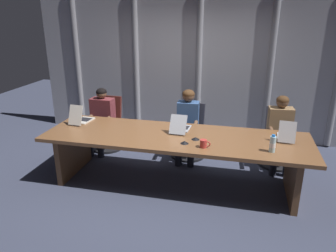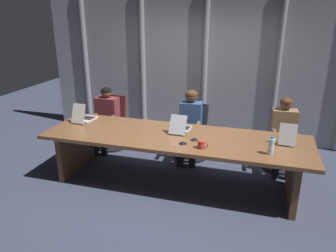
{
  "view_description": "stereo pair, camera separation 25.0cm",
  "coord_description": "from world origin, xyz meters",
  "px_view_note": "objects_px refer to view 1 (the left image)",
  "views": [
    {
      "loc": [
        0.86,
        -4.1,
        2.39
      ],
      "look_at": [
        -0.13,
        0.09,
        0.85
      ],
      "focal_mm": 34.29,
      "sensor_mm": 36.0,
      "label": 1
    },
    {
      "loc": [
        1.1,
        -4.03,
        2.39
      ],
      "look_at": [
        -0.13,
        0.09,
        0.85
      ],
      "focal_mm": 34.29,
      "sensor_mm": 36.0,
      "label": 2
    }
  ],
  "objects_px": {
    "person_center": "(280,129)",
    "office_chair_left_end": "(107,129)",
    "person_left_mid": "(187,121)",
    "laptop_left_mid": "(181,127)",
    "office_chair_left_mid": "(189,137)",
    "conference_mic_left_side": "(184,142)",
    "coffee_mug_near": "(204,144)",
    "office_chair_center": "(278,144)",
    "conference_mic_middle": "(195,138)",
    "person_left_end": "(101,116)",
    "laptop_center": "(286,135)",
    "laptop_left_end": "(81,119)",
    "water_bottle_primary": "(273,144)"
  },
  "relations": [
    {
      "from": "laptop_left_mid",
      "to": "person_left_mid",
      "type": "relative_size",
      "value": 0.38
    },
    {
      "from": "person_left_end",
      "to": "person_left_mid",
      "type": "distance_m",
      "value": 1.55
    },
    {
      "from": "office_chair_left_end",
      "to": "conference_mic_left_side",
      "type": "bearing_deg",
      "value": 55.72
    },
    {
      "from": "person_left_mid",
      "to": "laptop_left_mid",
      "type": "bearing_deg",
      "value": -1.75
    },
    {
      "from": "office_chair_left_mid",
      "to": "person_left_end",
      "type": "distance_m",
      "value": 1.6
    },
    {
      "from": "laptop_left_mid",
      "to": "person_left_end",
      "type": "relative_size",
      "value": 0.4
    },
    {
      "from": "office_chair_left_mid",
      "to": "conference_mic_left_side",
      "type": "bearing_deg",
      "value": 15.08
    },
    {
      "from": "person_center",
      "to": "office_chair_left_end",
      "type": "bearing_deg",
      "value": -97.88
    },
    {
      "from": "laptop_left_end",
      "to": "person_left_end",
      "type": "xyz_separation_m",
      "value": [
        0.02,
        0.66,
        -0.17
      ]
    },
    {
      "from": "laptop_center",
      "to": "coffee_mug_near",
      "type": "relative_size",
      "value": 3.01
    },
    {
      "from": "laptop_left_mid",
      "to": "conference_mic_left_side",
      "type": "xyz_separation_m",
      "value": [
        0.14,
        -0.47,
        -0.04
      ]
    },
    {
      "from": "office_chair_left_end",
      "to": "conference_mic_middle",
      "type": "relative_size",
      "value": 8.51
    },
    {
      "from": "water_bottle_primary",
      "to": "conference_mic_middle",
      "type": "height_order",
      "value": "water_bottle_primary"
    },
    {
      "from": "person_left_end",
      "to": "conference_mic_left_side",
      "type": "distance_m",
      "value": 2.05
    },
    {
      "from": "coffee_mug_near",
      "to": "conference_mic_left_side",
      "type": "xyz_separation_m",
      "value": [
        -0.26,
        0.07,
        -0.03
      ]
    },
    {
      "from": "office_chair_left_mid",
      "to": "person_center",
      "type": "xyz_separation_m",
      "value": [
        1.47,
        -0.15,
        0.32
      ]
    },
    {
      "from": "person_left_end",
      "to": "conference_mic_middle",
      "type": "bearing_deg",
      "value": 63.85
    },
    {
      "from": "person_left_mid",
      "to": "water_bottle_primary",
      "type": "relative_size",
      "value": 5.28
    },
    {
      "from": "office_chair_left_mid",
      "to": "coffee_mug_near",
      "type": "bearing_deg",
      "value": 25.3
    },
    {
      "from": "coffee_mug_near",
      "to": "conference_mic_left_side",
      "type": "height_order",
      "value": "coffee_mug_near"
    },
    {
      "from": "person_left_mid",
      "to": "coffee_mug_near",
      "type": "height_order",
      "value": "person_left_mid"
    },
    {
      "from": "laptop_left_mid",
      "to": "laptop_center",
      "type": "relative_size",
      "value": 1.1
    },
    {
      "from": "person_center",
      "to": "coffee_mug_near",
      "type": "xyz_separation_m",
      "value": [
        -1.06,
        -1.2,
        0.14
      ]
    },
    {
      "from": "office_chair_center",
      "to": "conference_mic_left_side",
      "type": "height_order",
      "value": "office_chair_center"
    },
    {
      "from": "office_chair_left_end",
      "to": "person_center",
      "type": "xyz_separation_m",
      "value": [
        2.99,
        -0.16,
        0.31
      ]
    },
    {
      "from": "laptop_left_mid",
      "to": "office_chair_left_end",
      "type": "xyz_separation_m",
      "value": [
        -1.53,
        0.82,
        -0.46
      ]
    },
    {
      "from": "person_left_end",
      "to": "person_center",
      "type": "relative_size",
      "value": 0.97
    },
    {
      "from": "office_chair_left_mid",
      "to": "person_center",
      "type": "height_order",
      "value": "person_center"
    },
    {
      "from": "conference_mic_left_side",
      "to": "conference_mic_middle",
      "type": "bearing_deg",
      "value": 54.73
    },
    {
      "from": "coffee_mug_near",
      "to": "water_bottle_primary",
      "type": "bearing_deg",
      "value": 3.93
    },
    {
      "from": "laptop_left_mid",
      "to": "conference_mic_middle",
      "type": "bearing_deg",
      "value": -135.81
    },
    {
      "from": "office_chair_left_end",
      "to": "office_chair_center",
      "type": "bearing_deg",
      "value": 93.34
    },
    {
      "from": "laptop_center",
      "to": "coffee_mug_near",
      "type": "xyz_separation_m",
      "value": [
        -1.05,
        -0.53,
        -0.0
      ]
    },
    {
      "from": "laptop_left_end",
      "to": "laptop_center",
      "type": "relative_size",
      "value": 1.09
    },
    {
      "from": "laptop_left_mid",
      "to": "office_chair_left_end",
      "type": "bearing_deg",
      "value": 64.6
    },
    {
      "from": "laptop_center",
      "to": "office_chair_left_mid",
      "type": "bearing_deg",
      "value": 65.02
    },
    {
      "from": "laptop_left_end",
      "to": "laptop_left_mid",
      "type": "xyz_separation_m",
      "value": [
        1.58,
        -0.0,
        -0.01
      ]
    },
    {
      "from": "coffee_mug_near",
      "to": "conference_mic_middle",
      "type": "xyz_separation_m",
      "value": [
        -0.14,
        0.24,
        -0.03
      ]
    },
    {
      "from": "laptop_left_end",
      "to": "person_left_mid",
      "type": "distance_m",
      "value": 1.71
    },
    {
      "from": "person_center",
      "to": "coffee_mug_near",
      "type": "relative_size",
      "value": 8.62
    },
    {
      "from": "coffee_mug_near",
      "to": "laptop_left_mid",
      "type": "bearing_deg",
      "value": 126.85
    },
    {
      "from": "office_chair_left_end",
      "to": "office_chair_left_mid",
      "type": "relative_size",
      "value": 1.03
    },
    {
      "from": "water_bottle_primary",
      "to": "conference_mic_left_side",
      "type": "distance_m",
      "value": 1.11
    },
    {
      "from": "office_chair_center",
      "to": "conference_mic_middle",
      "type": "bearing_deg",
      "value": -47.93
    },
    {
      "from": "laptop_left_end",
      "to": "office_chair_left_end",
      "type": "distance_m",
      "value": 0.94
    },
    {
      "from": "person_center",
      "to": "conference_mic_left_side",
      "type": "distance_m",
      "value": 1.74
    },
    {
      "from": "conference_mic_middle",
      "to": "person_left_mid",
      "type": "bearing_deg",
      "value": 106.13
    },
    {
      "from": "conference_mic_middle",
      "to": "laptop_left_mid",
      "type": "bearing_deg",
      "value": 131.4
    },
    {
      "from": "office_chair_left_end",
      "to": "conference_mic_left_side",
      "type": "xyz_separation_m",
      "value": [
        1.67,
        -1.29,
        0.42
      ]
    },
    {
      "from": "conference_mic_left_side",
      "to": "conference_mic_middle",
      "type": "relative_size",
      "value": 1.0
    }
  ]
}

